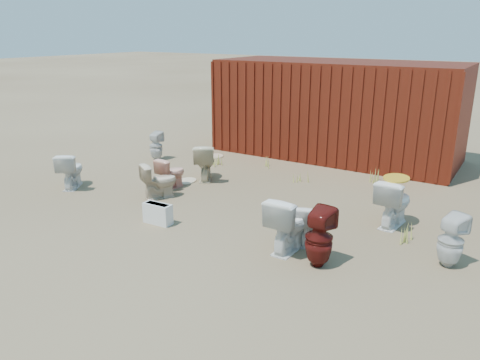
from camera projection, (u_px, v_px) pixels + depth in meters
The scene contains 22 objects.
ground at pixel (221, 219), 8.08m from camera, with size 100.00×100.00×0.00m, color brown.
shipping_container at pixel (336, 109), 11.90m from camera, with size 6.00×2.40×2.40m, color #501D0D.
toilet_front_a at pixel (71, 170), 9.61m from camera, with size 0.42×0.73×0.75m, color white.
toilet_front_pink at pixel (171, 173), 9.59m from camera, with size 0.36×0.63×0.65m, color #F2A58C.
toilet_front_c at pixel (307, 223), 7.10m from camera, with size 0.36×0.62×0.64m, color silver.
toilet_front_maroon at pixel (319, 238), 6.35m from camera, with size 0.38×0.39×0.84m, color #55120E.
toilet_front_e at pixel (289, 223), 6.84m from camera, with size 0.47×0.83×0.85m, color white.
toilet_back_a at pixel (156, 146), 11.70m from camera, with size 0.32×0.33×0.72m, color silver.
toilet_back_beige_left at pixel (205, 162), 10.12m from camera, with size 0.45×0.78×0.80m, color beige.
toilet_back_beige_right at pixel (159, 181), 9.03m from camera, with size 0.38×0.67×0.68m, color beige.
toilet_back_yellowlid at pixel (394, 202), 7.71m from camera, with size 0.45×0.80×0.81m, color white.
toilet_back_e at pixel (451, 241), 6.36m from camera, with size 0.34×0.35×0.76m, color silver.
yellow_lid at pixel (396, 178), 7.58m from camera, with size 0.41×0.52×0.03m, color gold.
loose_tank at pixel (158, 214), 7.86m from camera, with size 0.50×0.20×0.35m, color silver.
loose_lid_near at pixel (186, 181), 10.09m from camera, with size 0.38×0.49×0.02m, color beige.
loose_lid_far at pixel (216, 156), 12.11m from camera, with size 0.36×0.47×0.02m, color #CCB594.
weed_clump_a at pixel (215, 160), 11.27m from camera, with size 0.36×0.36×0.26m, color #A2A441.
weed_clump_b at pixel (301, 177), 10.01m from camera, with size 0.32×0.32×0.26m, color #A2A441.
weed_clump_c at pixel (385, 192), 8.96m from camera, with size 0.36×0.36×0.33m, color #A2A441.
weed_clump_d at pixel (266, 162), 11.18m from camera, with size 0.30×0.30×0.23m, color #A2A441.
weed_clump_e at pixel (374, 175), 10.05m from camera, with size 0.34×0.34×0.28m, color #A2A441.
weed_clump_f at pixel (406, 233), 7.18m from camera, with size 0.28×0.28×0.28m, color #A2A441.
Camera 1 is at (4.27, -6.16, 3.10)m, focal length 35.00 mm.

